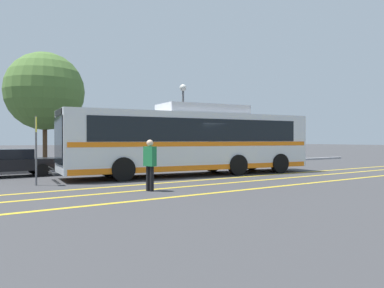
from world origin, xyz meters
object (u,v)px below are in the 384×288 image
at_px(transit_bus, 192,140).
at_px(pedestrian_0, 150,162).
at_px(bus_stop_sign, 36,142).
at_px(parked_car_1, 8,163).
at_px(parked_car_2, 119,159).
at_px(street_lamp, 183,108).
at_px(tree_0, 45,91).

height_order(transit_bus, pedestrian_0, transit_bus).
bearing_deg(bus_stop_sign, pedestrian_0, -136.35).
distance_m(parked_car_1, parked_car_2, 5.51).
bearing_deg(bus_stop_sign, street_lamp, -52.07).
xyz_separation_m(parked_car_1, pedestrian_0, (3.16, -7.98, 0.32)).
xyz_separation_m(parked_car_2, pedestrian_0, (-2.35, -7.98, 0.31)).
bearing_deg(parked_car_2, street_lamp, 113.74).
distance_m(pedestrian_0, tree_0, 14.29).
distance_m(transit_bus, parked_car_1, 8.67).
relative_size(pedestrian_0, tree_0, 0.24).
bearing_deg(transit_bus, pedestrian_0, 138.81).
distance_m(transit_bus, street_lamp, 7.52).
bearing_deg(street_lamp, bus_stop_sign, -149.23).
distance_m(bus_stop_sign, tree_0, 10.78).
relative_size(transit_bus, tree_0, 1.78).
bearing_deg(parked_car_2, bus_stop_sign, -48.99).
height_order(parked_car_1, bus_stop_sign, bus_stop_sign).
xyz_separation_m(parked_car_1, street_lamp, (11.17, 2.26, 3.25)).
xyz_separation_m(pedestrian_0, tree_0, (-0.18, 13.77, 3.81)).
relative_size(bus_stop_sign, tree_0, 0.36).
distance_m(parked_car_1, pedestrian_0, 8.58).
xyz_separation_m(parked_car_2, street_lamp, (5.66, 2.26, 3.24)).
distance_m(parked_car_2, pedestrian_0, 8.32).
xyz_separation_m(pedestrian_0, bus_stop_sign, (-2.81, 3.80, 0.66)).
relative_size(parked_car_1, pedestrian_0, 2.53).
bearing_deg(bus_stop_sign, parked_car_1, 11.91).
relative_size(pedestrian_0, street_lamp, 0.31).
distance_m(parked_car_1, tree_0, 7.71).
bearing_deg(parked_car_2, pedestrian_0, -14.45).
xyz_separation_m(transit_bus, parked_car_2, (-2.12, 4.01, -1.06)).
relative_size(transit_bus, pedestrian_0, 7.48).
xyz_separation_m(pedestrian_0, street_lamp, (8.01, 10.24, 2.93)).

